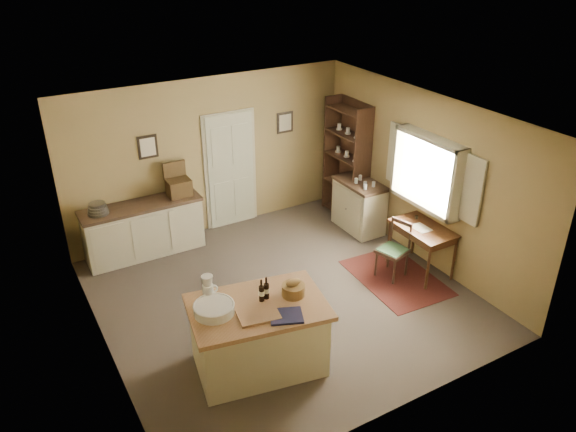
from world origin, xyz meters
name	(u,v)px	position (x,y,z in m)	size (l,w,h in m)	color
ground	(283,297)	(0.00, 0.00, 0.00)	(5.00, 5.00, 0.00)	brown
wall_back	(210,156)	(0.00, 2.50, 1.35)	(5.00, 0.10, 2.70)	#927B4D
wall_front	(404,312)	(0.00, -2.50, 1.35)	(5.00, 0.10, 2.70)	#927B4D
wall_left	(95,264)	(-2.50, 0.00, 1.35)	(0.10, 5.00, 2.70)	#927B4D
wall_right	(423,178)	(2.50, 0.00, 1.35)	(0.10, 5.00, 2.70)	#927B4D
ceiling	(282,118)	(0.00, 0.00, 2.70)	(5.00, 5.00, 0.00)	silver
door	(231,169)	(0.35, 2.47, 1.05)	(0.97, 0.06, 2.11)	beige
framed_prints	(220,134)	(0.20, 2.48, 1.72)	(2.82, 0.02, 0.38)	black
window	(429,171)	(2.42, -0.20, 1.55)	(0.25, 1.99, 1.12)	#BAAF91
work_island	(258,334)	(-0.97, -1.11, 0.48)	(1.75, 1.31, 1.20)	#BAAF91
sideboard	(144,227)	(-1.34, 2.20, 0.48)	(1.91, 0.55, 1.18)	#BAAF91
rug	(396,278)	(1.75, -0.44, 0.00)	(1.10, 1.60, 0.01)	#56201B
writing_desk	(423,233)	(2.20, -0.44, 0.67)	(0.60, 0.98, 0.82)	#3C2112
desk_chair	(392,251)	(1.72, -0.34, 0.44)	(0.41, 0.41, 0.88)	#311D14
right_cabinet	(359,205)	(2.20, 1.16, 0.46)	(0.55, 0.98, 0.99)	#BAAF91
shelving_unit	(349,160)	(2.36, 1.75, 1.08)	(0.37, 0.97, 2.16)	#311D14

